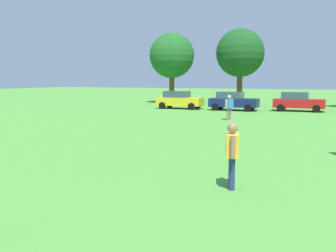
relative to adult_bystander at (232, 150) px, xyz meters
name	(u,v)px	position (x,y,z in m)	size (l,w,h in m)	color
ground_plane	(244,116)	(-4.00, 20.17, -1.03)	(160.00, 160.00, 0.00)	#4C9338
adult_bystander	(232,150)	(0.00, 0.00, 0.00)	(0.46, 0.79, 1.73)	navy
bystander_near_trees	(229,105)	(-4.24, 16.46, 0.00)	(0.50, 0.77, 1.73)	#8C7259
parked_car_yellow_0	(179,100)	(-11.15, 24.66, -0.17)	(4.30, 2.02, 1.68)	yellow
parked_car_navy_1	(233,101)	(-5.98, 24.76, -0.17)	(4.30, 2.02, 1.68)	#141E4C
parked_car_red_2	(298,102)	(-0.49, 26.07, -0.17)	(4.30, 2.02, 1.68)	red
tree_far_left	(172,56)	(-15.16, 32.45, 4.46)	(5.21, 5.21, 8.12)	brown
tree_left	(240,53)	(-7.54, 34.19, 4.67)	(5.42, 5.42, 8.44)	brown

